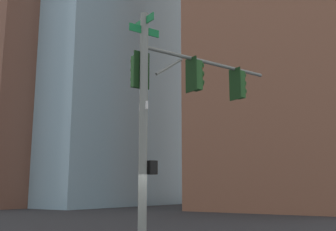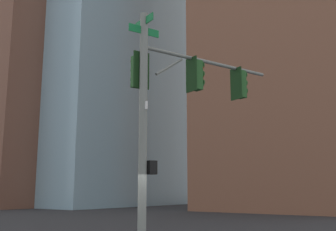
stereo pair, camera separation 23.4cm
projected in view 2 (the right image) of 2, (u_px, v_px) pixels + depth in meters
The scene contains 2 objects.
signal_pole_assembly at pixel (173, 100), 12.60m from camera, with size 5.51×2.42×7.45m.
building_brick_midblock at pixel (29, 50), 56.37m from camera, with size 16.67×17.68×42.94m, color brown.
Camera 2 is at (-9.24, -7.70, 2.07)m, focal length 42.62 mm.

